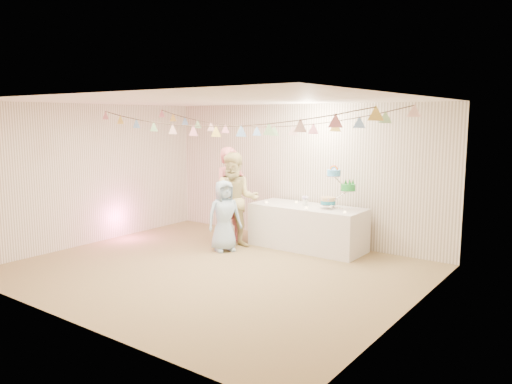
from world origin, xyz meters
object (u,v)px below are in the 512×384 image
Objects in this scene: person_child at (224,216)px; table at (307,227)px; cake_stand at (337,190)px; person_adult_b at (236,200)px; person_adult_a at (231,195)px.

table is at bearing -18.28° from person_child.
person_adult_b reaches higher than cake_stand.
person_adult_a reaches higher than person_child.
cake_stand is (0.55, 0.05, 0.71)m from table.
person_adult_a is (-1.39, -0.47, 0.52)m from table.
table is at bearing -53.15° from person_adult_a.
person_adult_a reaches higher than table.
person_child is at bearing -137.22° from table.
table is 1.56m from person_adult_a.
cake_stand is at bearing -28.14° from person_child.
person_adult_a is 1.43× the size of person_child.
person_child is (-1.10, -1.02, 0.24)m from table.
table is 1.20× the size of person_adult_b.
table is 1.52m from person_child.
cake_stand is 2.02m from person_child.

